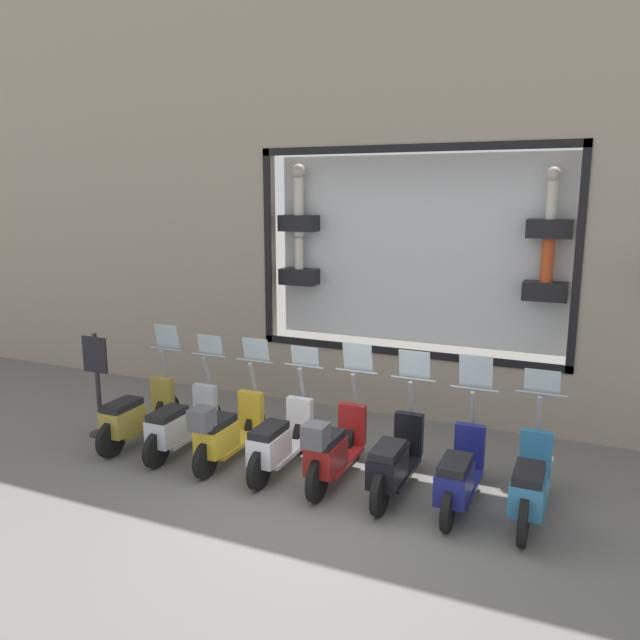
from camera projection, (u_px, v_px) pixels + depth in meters
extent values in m
plane|color=#66635E|center=(322.00, 509.00, 7.40)|extent=(120.00, 120.00, 0.00)
cube|color=gray|center=(407.00, 383.00, 10.52)|extent=(0.40, 5.15, 1.05)
cube|color=gray|center=(417.00, 39.00, 9.43)|extent=(0.40, 5.15, 3.09)
cube|color=black|center=(411.00, 148.00, 9.56)|extent=(0.04, 5.15, 0.12)
cube|color=black|center=(405.00, 352.00, 10.21)|extent=(0.04, 5.15, 0.12)
cube|color=black|center=(578.00, 260.00, 8.89)|extent=(0.04, 0.12, 3.36)
cube|color=black|center=(268.00, 248.00, 10.88)|extent=(0.04, 0.12, 3.36)
cube|color=silver|center=(417.00, 251.00, 10.39)|extent=(0.04, 4.91, 3.12)
cube|color=black|center=(550.00, 229.00, 9.29)|extent=(0.36, 0.66, 0.28)
cylinder|color=silver|center=(552.00, 200.00, 9.20)|extent=(0.16, 0.16, 0.56)
sphere|color=beige|center=(554.00, 174.00, 9.13)|extent=(0.20, 0.20, 0.20)
cube|color=black|center=(299.00, 223.00, 10.92)|extent=(0.36, 0.66, 0.28)
cylinder|color=silver|center=(299.00, 196.00, 10.83)|extent=(0.18, 0.18, 0.64)
sphere|color=beige|center=(298.00, 171.00, 10.74)|extent=(0.23, 0.23, 0.23)
cube|color=black|center=(545.00, 291.00, 9.48)|extent=(0.36, 0.66, 0.28)
cylinder|color=#CC4C23|center=(547.00, 260.00, 9.38)|extent=(0.19, 0.19, 0.67)
sphere|color=white|center=(550.00, 229.00, 9.29)|extent=(0.24, 0.24, 0.24)
cube|color=black|center=(299.00, 277.00, 11.11)|extent=(0.36, 0.66, 0.28)
cylinder|color=silver|center=(299.00, 253.00, 11.03)|extent=(0.15, 0.15, 0.55)
sphere|color=white|center=(299.00, 232.00, 10.96)|extent=(0.20, 0.20, 0.20)
cylinder|color=black|center=(535.00, 472.00, 7.72)|extent=(0.55, 0.09, 0.55)
cylinder|color=black|center=(524.00, 520.00, 6.59)|extent=(0.55, 0.09, 0.55)
cube|color=teal|center=(530.00, 496.00, 7.16)|extent=(1.02, 0.38, 0.06)
cube|color=teal|center=(528.00, 493.00, 6.78)|extent=(0.61, 0.35, 0.36)
cube|color=black|center=(529.00, 473.00, 6.74)|extent=(0.58, 0.31, 0.10)
cube|color=teal|center=(536.00, 453.00, 7.59)|extent=(0.12, 0.37, 0.56)
cylinder|color=gray|center=(539.00, 412.00, 7.55)|extent=(0.20, 0.06, 0.45)
cylinder|color=gray|center=(541.00, 394.00, 7.57)|extent=(0.04, 0.61, 0.04)
cube|color=silver|center=(542.00, 381.00, 7.57)|extent=(0.08, 0.42, 0.30)
cylinder|color=black|center=(470.00, 464.00, 8.08)|extent=(0.46, 0.09, 0.46)
cylinder|color=black|center=(448.00, 511.00, 6.88)|extent=(0.46, 0.09, 0.46)
cube|color=navy|center=(460.00, 486.00, 7.48)|extent=(1.02, 0.38, 0.06)
cube|color=navy|center=(454.00, 483.00, 7.11)|extent=(0.61, 0.35, 0.36)
cube|color=black|center=(455.00, 464.00, 7.06)|extent=(0.58, 0.31, 0.10)
cube|color=navy|center=(470.00, 445.00, 7.91)|extent=(0.12, 0.37, 0.56)
cylinder|color=gray|center=(473.00, 407.00, 7.87)|extent=(0.20, 0.06, 0.45)
cylinder|color=gray|center=(474.00, 389.00, 7.89)|extent=(0.04, 0.60, 0.04)
cube|color=silver|center=(476.00, 371.00, 7.88)|extent=(0.11, 0.42, 0.44)
cylinder|color=black|center=(410.00, 452.00, 8.36)|extent=(0.53, 0.09, 0.53)
cylinder|color=black|center=(380.00, 493.00, 7.22)|extent=(0.53, 0.09, 0.53)
cube|color=black|center=(396.00, 472.00, 7.79)|extent=(1.02, 0.39, 0.06)
cube|color=black|center=(387.00, 468.00, 7.41)|extent=(0.61, 0.35, 0.36)
cube|color=black|center=(388.00, 450.00, 7.37)|extent=(0.58, 0.31, 0.10)
cube|color=black|center=(409.00, 433.00, 8.22)|extent=(0.12, 0.37, 0.56)
cylinder|color=gray|center=(411.00, 396.00, 8.18)|extent=(0.20, 0.06, 0.45)
cylinder|color=gray|center=(413.00, 379.00, 8.20)|extent=(0.04, 0.60, 0.04)
cube|color=silver|center=(415.00, 364.00, 8.20)|extent=(0.10, 0.42, 0.38)
cylinder|color=black|center=(354.00, 442.00, 8.66)|extent=(0.55, 0.09, 0.55)
cylinder|color=black|center=(318.00, 479.00, 7.54)|extent=(0.55, 0.09, 0.55)
cube|color=maroon|center=(337.00, 460.00, 8.10)|extent=(1.02, 0.39, 0.06)
cube|color=maroon|center=(326.00, 456.00, 7.73)|extent=(0.61, 0.35, 0.36)
cube|color=black|center=(326.00, 439.00, 7.68)|extent=(0.58, 0.31, 0.10)
cube|color=maroon|center=(352.00, 424.00, 8.53)|extent=(0.12, 0.37, 0.56)
cylinder|color=gray|center=(355.00, 388.00, 8.49)|extent=(0.20, 0.06, 0.45)
cylinder|color=gray|center=(356.00, 372.00, 8.51)|extent=(0.04, 0.61, 0.04)
cube|color=silver|center=(358.00, 357.00, 8.51)|extent=(0.10, 0.42, 0.39)
cube|color=#4C4C51|center=(316.00, 435.00, 7.37)|extent=(0.28, 0.28, 0.28)
cylinder|color=black|center=(303.00, 434.00, 8.99)|extent=(0.52, 0.09, 0.52)
cylinder|color=black|center=(259.00, 469.00, 7.84)|extent=(0.52, 0.09, 0.52)
cube|color=silver|center=(283.00, 451.00, 8.42)|extent=(1.02, 0.38, 0.06)
cube|color=silver|center=(269.00, 447.00, 8.04)|extent=(0.61, 0.35, 0.36)
cube|color=black|center=(269.00, 430.00, 8.00)|extent=(0.58, 0.31, 0.10)
cube|color=silver|center=(300.00, 417.00, 8.85)|extent=(0.12, 0.37, 0.56)
cylinder|color=gray|center=(302.00, 382.00, 8.81)|extent=(0.20, 0.06, 0.45)
cylinder|color=gray|center=(304.00, 366.00, 8.83)|extent=(0.04, 0.60, 0.04)
cube|color=silver|center=(305.00, 356.00, 8.84)|extent=(0.07, 0.42, 0.28)
cylinder|color=black|center=(255.00, 426.00, 9.32)|extent=(0.49, 0.09, 0.49)
cylinder|color=black|center=(206.00, 460.00, 8.15)|extent=(0.49, 0.09, 0.49)
cube|color=gold|center=(232.00, 443.00, 8.74)|extent=(1.02, 0.38, 0.06)
cube|color=gold|center=(217.00, 438.00, 8.36)|extent=(0.61, 0.35, 0.36)
cube|color=black|center=(216.00, 422.00, 8.31)|extent=(0.58, 0.31, 0.10)
cube|color=gold|center=(251.00, 410.00, 9.16)|extent=(0.12, 0.37, 0.56)
cylinder|color=gray|center=(253.00, 376.00, 9.13)|extent=(0.20, 0.06, 0.45)
cylinder|color=gray|center=(255.00, 361.00, 9.15)|extent=(0.04, 0.61, 0.04)
cube|color=silver|center=(256.00, 349.00, 9.15)|extent=(0.09, 0.42, 0.34)
cube|color=#4C4C51|center=(202.00, 419.00, 7.99)|extent=(0.28, 0.28, 0.28)
cylinder|color=black|center=(210.00, 419.00, 9.63)|extent=(0.50, 0.09, 0.50)
cylinder|color=black|center=(156.00, 450.00, 8.46)|extent=(0.50, 0.09, 0.50)
cube|color=#B7BCC6|center=(185.00, 434.00, 9.05)|extent=(1.02, 0.38, 0.06)
cube|color=#B7BCC6|center=(168.00, 429.00, 8.67)|extent=(0.61, 0.35, 0.36)
cube|color=black|center=(167.00, 414.00, 8.63)|extent=(0.58, 0.31, 0.10)
cube|color=#B7BCC6|center=(205.00, 403.00, 9.48)|extent=(0.12, 0.37, 0.56)
cylinder|color=gray|center=(207.00, 370.00, 9.44)|extent=(0.20, 0.06, 0.45)
cylinder|color=gray|center=(209.00, 355.00, 9.46)|extent=(0.04, 0.61, 0.04)
cube|color=silver|center=(210.00, 345.00, 9.46)|extent=(0.08, 0.42, 0.31)
cylinder|color=black|center=(167.00, 411.00, 9.93)|extent=(0.52, 0.09, 0.52)
cylinder|color=black|center=(111.00, 440.00, 8.79)|extent=(0.52, 0.09, 0.52)
cube|color=olive|center=(141.00, 425.00, 9.36)|extent=(1.02, 0.38, 0.06)
cube|color=olive|center=(123.00, 420.00, 8.99)|extent=(0.61, 0.35, 0.36)
cube|color=black|center=(122.00, 405.00, 8.94)|extent=(0.58, 0.31, 0.10)
cube|color=olive|center=(163.00, 395.00, 9.79)|extent=(0.12, 0.37, 0.56)
cylinder|color=gray|center=(164.00, 364.00, 9.75)|extent=(0.20, 0.06, 0.45)
cylinder|color=gray|center=(166.00, 349.00, 9.77)|extent=(0.04, 0.61, 0.04)
cube|color=silver|center=(167.00, 336.00, 9.77)|extent=(0.10, 0.42, 0.39)
cylinder|color=#232326|center=(102.00, 433.00, 9.68)|extent=(0.36, 0.36, 0.02)
cylinder|color=#232326|center=(98.00, 385.00, 9.52)|extent=(0.07, 0.07, 1.60)
cube|color=black|center=(95.00, 355.00, 9.40)|extent=(0.03, 0.45, 0.55)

